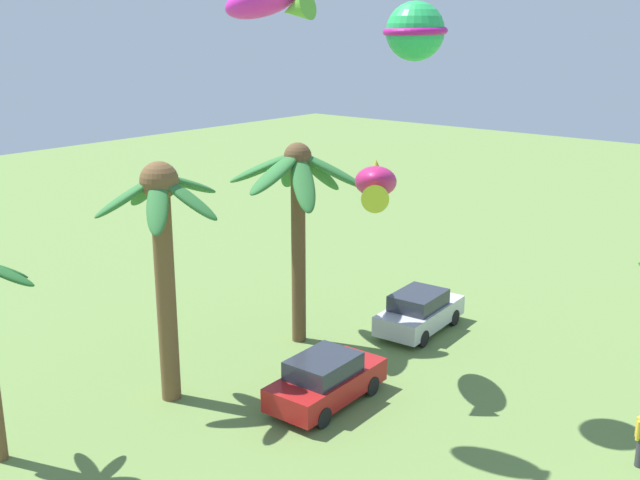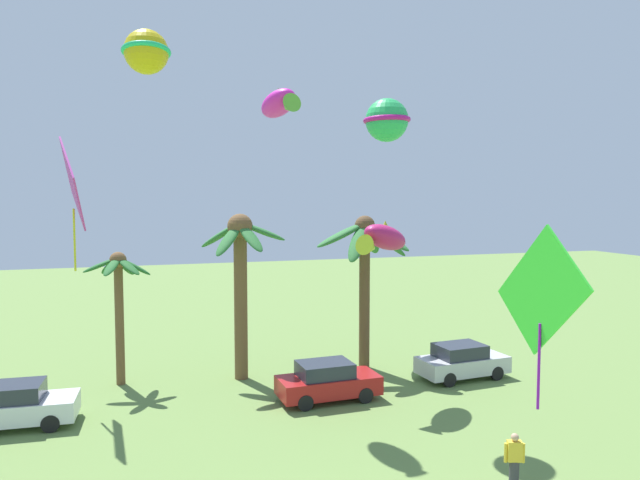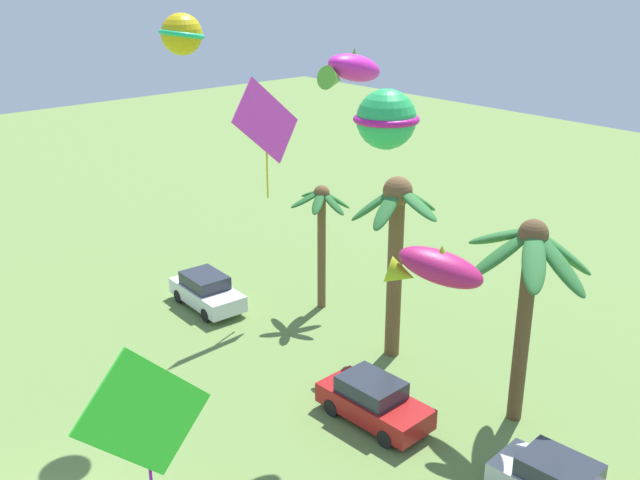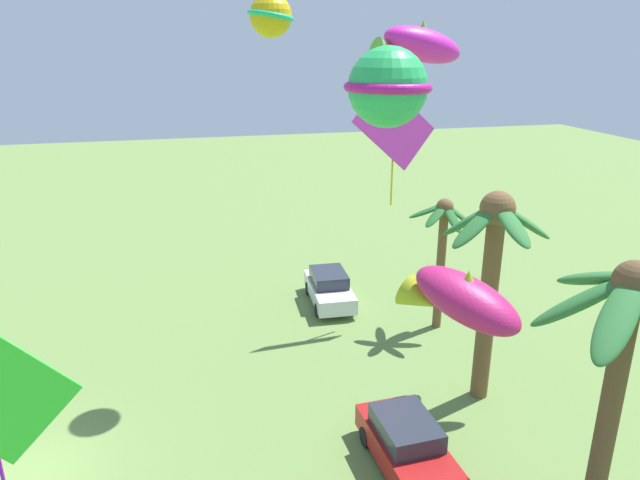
# 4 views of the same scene
# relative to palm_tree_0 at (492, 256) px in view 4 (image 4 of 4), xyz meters

# --- Properties ---
(palm_tree_0) EXTENTS (3.73, 3.67, 7.15)m
(palm_tree_0) POSITION_rel_palm_tree_0_xyz_m (0.00, 0.00, 0.00)
(palm_tree_0) COLOR brown
(palm_tree_0) RESTS_ON ground
(palm_tree_1) EXTENTS (4.47, 4.20, 7.02)m
(palm_tree_1) POSITION_rel_palm_tree_0_xyz_m (5.67, -0.06, 0.28)
(palm_tree_1) COLOR brown
(palm_tree_1) RESTS_ON ground
(palm_tree_2) EXTENTS (2.77, 2.65, 5.59)m
(palm_tree_2) POSITION_rel_palm_tree_0_xyz_m (-4.97, 0.75, -0.98)
(palm_tree_2) COLOR brown
(palm_tree_2) RESTS_ON ground
(parked_car_1) EXTENTS (3.97, 1.87, 1.51)m
(parked_car_1) POSITION_rel_palm_tree_0_xyz_m (2.69, -3.74, -4.30)
(parked_car_1) COLOR #A51919
(parked_car_1) RESTS_ON ground
(parked_car_2) EXTENTS (3.99, 1.91, 1.51)m
(parked_car_2) POSITION_rel_palm_tree_0_xyz_m (-8.31, -3.06, -4.30)
(parked_car_2) COLOR silver
(parked_car_2) RESTS_ON ground
(kite_ball_0) EXTENTS (1.50, 1.51, 1.32)m
(kite_ball_0) POSITION_rel_palm_tree_0_xyz_m (-3.84, -6.19, 7.13)
(kite_ball_0) COLOR gold
(kite_fish_2) EXTENTS (1.41, 2.66, 1.28)m
(kite_fish_2) POSITION_rel_palm_tree_0_xyz_m (0.96, -3.30, 6.27)
(kite_fish_2) COLOR #E024B4
(kite_ball_3) EXTENTS (2.40, 2.40, 1.54)m
(kite_ball_3) POSITION_rel_palm_tree_0_xyz_m (4.39, -5.34, 5.54)
(kite_ball_3) COLOR green
(kite_diamond_4) EXTENTS (0.79, 3.64, 5.02)m
(kite_diamond_4) POSITION_rel_palm_tree_0_xyz_m (-6.47, -0.95, 3.18)
(kite_diamond_4) COLOR #C234A8
(kite_fish_5) EXTENTS (2.97, 2.53, 1.55)m
(kite_fish_5) POSITION_rel_palm_tree_0_xyz_m (4.97, -3.76, 1.19)
(kite_fish_5) COLOR #B51D5F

